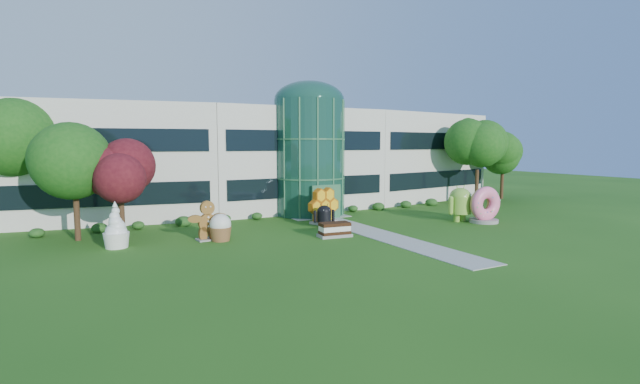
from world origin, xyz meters
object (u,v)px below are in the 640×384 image
android_green (460,202)px  gingerbread (207,220)px  android_black (324,214)px  donut (484,204)px

android_green → gingerbread: android_green is taller
android_black → android_green: bearing=-4.6°
donut → gingerbread: bearing=174.3°
donut → android_green: bearing=139.3°
android_green → donut: bearing=-53.2°
android_green → donut: android_green is taller
android_black → gingerbread: 8.71m
donut → gingerbread: donut is taller
gingerbread → donut: bearing=-15.1°
android_green → android_black: android_green is taller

